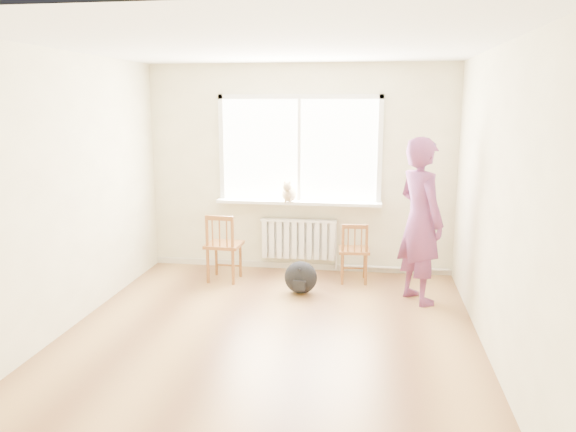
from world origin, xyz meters
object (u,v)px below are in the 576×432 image
at_px(chair_left, 223,247).
at_px(backpack, 301,277).
at_px(cat, 289,193).
at_px(chair_right, 354,252).
at_px(person, 420,221).

xyz_separation_m(chair_left, backpack, (1.02, -0.32, -0.24)).
xyz_separation_m(chair_left, cat, (0.77, 0.48, 0.64)).
relative_size(chair_left, chair_right, 1.13).
distance_m(chair_left, chair_right, 1.63).
bearing_deg(person, backpack, 56.88).
height_order(chair_left, person, person).
xyz_separation_m(chair_right, backpack, (-0.60, -0.50, -0.19)).
bearing_deg(person, chair_left, 50.08).
xyz_separation_m(person, backpack, (-1.34, 0.04, -0.73)).
height_order(cat, backpack, cat).
bearing_deg(chair_left, chair_right, -170.47).
relative_size(chair_right, backpack, 1.97).
height_order(person, cat, person).
distance_m(chair_left, cat, 1.10).
height_order(chair_right, backpack, chair_right).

